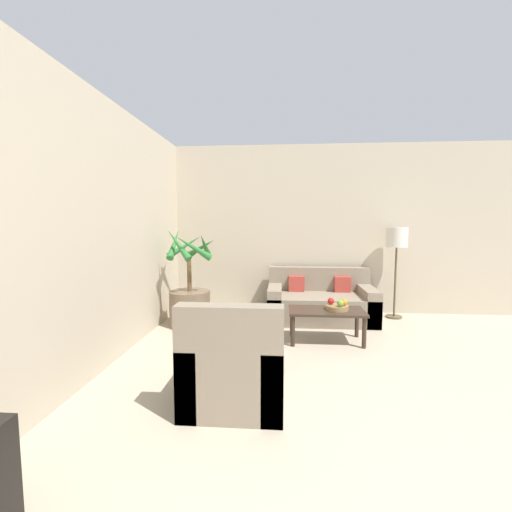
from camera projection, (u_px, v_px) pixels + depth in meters
The scene contains 12 objects.
wall_back at pixel (363, 230), 5.48m from camera, with size 7.66×0.06×2.70m.
wall_left at pixel (23, 237), 2.35m from camera, with size 0.06×8.34×2.70m.
potted_palm at pixel (190, 298), 4.82m from camera, with size 0.76×0.77×1.40m.
sofa_loveseat at pixel (320, 303), 5.14m from camera, with size 1.56×0.86×0.76m.
floor_lamp at pixel (397, 242), 5.17m from camera, with size 0.31×0.31×1.39m.
coffee_table at pixel (326, 314), 4.18m from camera, with size 0.91×0.49×0.40m.
fruit_bowl at pixel (337, 308), 4.16m from camera, with size 0.27×0.27×0.06m.
apple_red at pixel (331, 301), 4.21m from camera, with size 0.08×0.08×0.08m.
apple_green at pixel (340, 303), 4.08m from camera, with size 0.08×0.08×0.08m.
orange_fruit at pixel (344, 302), 4.15m from camera, with size 0.08×0.08×0.08m.
armchair at pixel (236, 366), 2.79m from camera, with size 0.78×0.88×0.87m.
ottoman at pixel (241, 341), 3.66m from camera, with size 0.66×0.46×0.39m.
Camera 1 is at (-1.28, 1.15, 1.44)m, focal length 24.00 mm.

